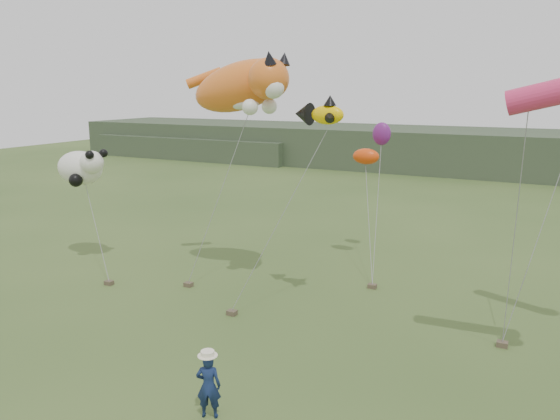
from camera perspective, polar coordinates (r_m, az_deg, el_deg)
The scene contains 8 objects.
ground at distance 16.49m, azimuth -6.65°, elevation -16.54°, with size 120.00×120.00×0.00m, color #385123.
headland at distance 58.02m, azimuth 15.79°, elevation 6.06°, with size 90.00×13.00×4.00m.
festival_attendant at distance 14.22m, azimuth -7.48°, elevation -17.75°, with size 0.61×0.40×1.68m, color #14224B.
sandbag_anchors at distance 21.21m, azimuth -1.01°, elevation -9.34°, with size 15.53×5.20×0.17m.
cat_kite at distance 21.96m, azimuth -3.50°, elevation 12.88°, with size 5.50×2.93×2.89m.
fish_kite at distance 19.09m, azimuth 4.02°, elevation 10.00°, with size 2.06×1.38×1.05m.
panda_kite at distance 26.77m, azimuth -20.01°, elevation 4.20°, with size 2.77×1.79×1.72m.
misc_kites at distance 25.63m, azimuth 9.71°, elevation 6.61°, with size 1.44×1.71×1.86m.
Camera 1 is at (8.13, -11.91, 7.99)m, focal length 35.00 mm.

